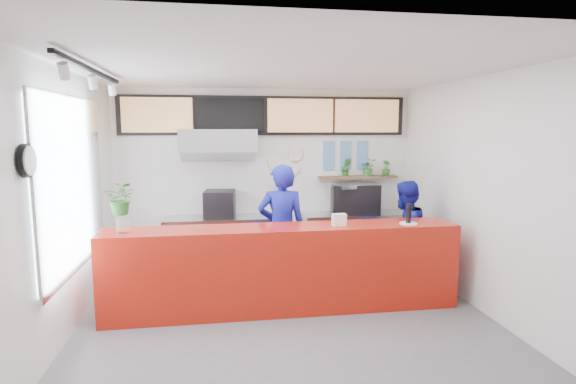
# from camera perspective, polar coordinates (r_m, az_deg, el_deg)

# --- Properties ---
(floor) EXTENTS (5.00, 5.00, 0.00)m
(floor) POSITION_cam_1_polar(r_m,az_deg,el_deg) (5.67, 0.09, -16.21)
(floor) COLOR slate
(floor) RESTS_ON ground
(ceiling) EXTENTS (5.00, 5.00, 0.00)m
(ceiling) POSITION_cam_1_polar(r_m,az_deg,el_deg) (5.22, 0.10, 15.42)
(ceiling) COLOR silver
(wall_back) EXTENTS (5.00, 0.00, 5.00)m
(wall_back) POSITION_cam_1_polar(r_m,az_deg,el_deg) (7.70, -2.80, 1.81)
(wall_back) COLOR white
(wall_back) RESTS_ON ground
(wall_left) EXTENTS (0.00, 5.00, 5.00)m
(wall_left) POSITION_cam_1_polar(r_m,az_deg,el_deg) (5.45, -26.87, -1.58)
(wall_left) COLOR white
(wall_left) RESTS_ON ground
(wall_right) EXTENTS (0.00, 5.00, 5.00)m
(wall_right) POSITION_cam_1_polar(r_m,az_deg,el_deg) (6.14, 23.81, -0.42)
(wall_right) COLOR white
(wall_right) RESTS_ON ground
(service_counter) EXTENTS (4.50, 0.60, 1.10)m
(service_counter) POSITION_cam_1_polar(r_m,az_deg,el_deg) (5.84, -0.52, -9.69)
(service_counter) COLOR #AB190C
(service_counter) RESTS_ON ground
(cream_band) EXTENTS (5.00, 0.02, 0.80)m
(cream_band) POSITION_cam_1_polar(r_m,az_deg,el_deg) (7.65, -2.85, 10.02)
(cream_band) COLOR beige
(cream_band) RESTS_ON wall_back
(prep_bench) EXTENTS (1.80, 0.60, 0.90)m
(prep_bench) POSITION_cam_1_polar(r_m,az_deg,el_deg) (7.55, -8.59, -6.50)
(prep_bench) COLOR #B2B5BA
(prep_bench) RESTS_ON ground
(panini_oven) EXTENTS (0.53, 0.53, 0.44)m
(panini_oven) POSITION_cam_1_polar(r_m,az_deg,el_deg) (7.41, -8.66, -1.49)
(panini_oven) COLOR black
(panini_oven) RESTS_ON prep_bench
(extraction_hood) EXTENTS (1.20, 0.70, 0.35)m
(extraction_hood) POSITION_cam_1_polar(r_m,az_deg,el_deg) (7.26, -8.86, 6.50)
(extraction_hood) COLOR #B2B5BA
(extraction_hood) RESTS_ON ceiling
(hood_lip) EXTENTS (1.20, 0.69, 0.31)m
(hood_lip) POSITION_cam_1_polar(r_m,az_deg,el_deg) (7.27, -8.83, 4.92)
(hood_lip) COLOR #B2B5BA
(hood_lip) RESTS_ON ceiling
(right_bench) EXTENTS (1.80, 0.60, 0.90)m
(right_bench) POSITION_cam_1_polar(r_m,az_deg,el_deg) (7.89, 8.44, -5.86)
(right_bench) COLOR #B2B5BA
(right_bench) RESTS_ON ground
(espresso_machine) EXTENTS (0.87, 0.69, 0.51)m
(espresso_machine) POSITION_cam_1_polar(r_m,az_deg,el_deg) (7.75, 8.49, -0.81)
(espresso_machine) COLOR black
(espresso_machine) RESTS_ON right_bench
(espresso_tray) EXTENTS (0.84, 0.67, 0.07)m
(espresso_tray) POSITION_cam_1_polar(r_m,az_deg,el_deg) (7.72, 8.52, 0.89)
(espresso_tray) COLOR #BBBDC3
(espresso_tray) RESTS_ON espresso_machine
(herb_shelf) EXTENTS (1.40, 0.18, 0.04)m
(herb_shelf) POSITION_cam_1_polar(r_m,az_deg,el_deg) (7.93, 8.86, 1.90)
(herb_shelf) COLOR brown
(herb_shelf) RESTS_ON wall_back
(menu_board_far_left) EXTENTS (1.10, 0.10, 0.55)m
(menu_board_far_left) POSITION_cam_1_polar(r_m,az_deg,el_deg) (7.56, -16.25, 9.37)
(menu_board_far_left) COLOR tan
(menu_board_far_left) RESTS_ON wall_back
(menu_board_mid_left) EXTENTS (1.10, 0.10, 0.55)m
(menu_board_mid_left) POSITION_cam_1_polar(r_m,az_deg,el_deg) (7.50, -7.30, 9.63)
(menu_board_mid_left) COLOR black
(menu_board_mid_left) RESTS_ON wall_back
(menu_board_mid_right) EXTENTS (1.10, 0.10, 0.55)m
(menu_board_mid_right) POSITION_cam_1_polar(r_m,az_deg,el_deg) (7.62, 1.57, 9.66)
(menu_board_mid_right) COLOR tan
(menu_board_mid_right) RESTS_ON wall_back
(menu_board_far_right) EXTENTS (1.10, 0.10, 0.55)m
(menu_board_far_right) POSITION_cam_1_polar(r_m,az_deg,el_deg) (7.91, 9.98, 9.48)
(menu_board_far_right) COLOR tan
(menu_board_far_right) RESTS_ON wall_back
(soffit) EXTENTS (4.80, 0.04, 0.65)m
(soffit) POSITION_cam_1_polar(r_m,az_deg,el_deg) (7.62, -2.82, 9.65)
(soffit) COLOR black
(soffit) RESTS_ON wall_back
(window_pane) EXTENTS (0.04, 2.20, 1.90)m
(window_pane) POSITION_cam_1_polar(r_m,az_deg,el_deg) (5.70, -25.79, 0.90)
(window_pane) COLOR silver
(window_pane) RESTS_ON wall_left
(window_frame) EXTENTS (0.03, 2.30, 2.00)m
(window_frame) POSITION_cam_1_polar(r_m,az_deg,el_deg) (5.69, -25.60, 0.90)
(window_frame) COLOR #B2B5BA
(window_frame) RESTS_ON wall_left
(wall_clock_rim) EXTENTS (0.05, 0.30, 0.30)m
(wall_clock_rim) POSITION_cam_1_polar(r_m,az_deg,el_deg) (4.53, -30.30, 3.44)
(wall_clock_rim) COLOR black
(wall_clock_rim) RESTS_ON wall_left
(wall_clock_face) EXTENTS (0.02, 0.26, 0.26)m
(wall_clock_face) POSITION_cam_1_polar(r_m,az_deg,el_deg) (4.52, -29.95, 3.46)
(wall_clock_face) COLOR white
(wall_clock_face) RESTS_ON wall_left
(track_rail) EXTENTS (0.05, 2.40, 0.04)m
(track_rail) POSITION_cam_1_polar(r_m,az_deg,el_deg) (5.31, -23.64, 13.99)
(track_rail) COLOR black
(track_rail) RESTS_ON ceiling
(dec_plate_a) EXTENTS (0.24, 0.03, 0.24)m
(dec_plate_a) POSITION_cam_1_polar(r_m,az_deg,el_deg) (7.66, -1.67, 3.67)
(dec_plate_a) COLOR silver
(dec_plate_a) RESTS_ON wall_back
(dec_plate_b) EXTENTS (0.24, 0.03, 0.24)m
(dec_plate_b) POSITION_cam_1_polar(r_m,az_deg,el_deg) (7.71, 0.55, 2.95)
(dec_plate_b) COLOR silver
(dec_plate_b) RESTS_ON wall_back
(dec_plate_c) EXTENTS (0.24, 0.03, 0.24)m
(dec_plate_c) POSITION_cam_1_polar(r_m,az_deg,el_deg) (7.69, -1.66, 1.44)
(dec_plate_c) COLOR silver
(dec_plate_c) RESTS_ON wall_back
(dec_plate_d) EXTENTS (0.24, 0.03, 0.24)m
(dec_plate_d) POSITION_cam_1_polar(r_m,az_deg,el_deg) (7.71, 0.92, 4.81)
(dec_plate_d) COLOR silver
(dec_plate_d) RESTS_ON wall_back
(photo_frame_a) EXTENTS (0.20, 0.02, 0.25)m
(photo_frame_a) POSITION_cam_1_polar(r_m,az_deg,el_deg) (7.83, 5.26, 5.56)
(photo_frame_a) COLOR #598CBF
(photo_frame_a) RESTS_ON wall_back
(photo_frame_b) EXTENTS (0.20, 0.02, 0.25)m
(photo_frame_b) POSITION_cam_1_polar(r_m,az_deg,el_deg) (7.91, 7.38, 5.55)
(photo_frame_b) COLOR #598CBF
(photo_frame_b) RESTS_ON wall_back
(photo_frame_c) EXTENTS (0.20, 0.02, 0.25)m
(photo_frame_c) POSITION_cam_1_polar(r_m,az_deg,el_deg) (8.00, 9.45, 5.53)
(photo_frame_c) COLOR #598CBF
(photo_frame_c) RESTS_ON wall_back
(photo_frame_d) EXTENTS (0.20, 0.02, 0.25)m
(photo_frame_d) POSITION_cam_1_polar(r_m,az_deg,el_deg) (7.85, 5.23, 3.74)
(photo_frame_d) COLOR #598CBF
(photo_frame_d) RESTS_ON wall_back
(photo_frame_e) EXTENTS (0.20, 0.02, 0.25)m
(photo_frame_e) POSITION_cam_1_polar(r_m,az_deg,el_deg) (7.93, 7.34, 3.75)
(photo_frame_e) COLOR #598CBF
(photo_frame_e) RESTS_ON wall_back
(photo_frame_f) EXTENTS (0.20, 0.02, 0.25)m
(photo_frame_f) POSITION_cam_1_polar(r_m,az_deg,el_deg) (8.01, 9.41, 3.75)
(photo_frame_f) COLOR #598CBF
(photo_frame_f) RESTS_ON wall_back
(staff_center) EXTENTS (0.71, 0.50, 1.85)m
(staff_center) POSITION_cam_1_polar(r_m,az_deg,el_deg) (6.34, -0.80, -4.77)
(staff_center) COLOR #151A93
(staff_center) RESTS_ON ground
(staff_right) EXTENTS (0.97, 0.93, 1.58)m
(staff_right) POSITION_cam_1_polar(r_m,az_deg,el_deg) (6.86, 14.53, -5.20)
(staff_right) COLOR #151A93
(staff_right) RESTS_ON ground
(herb_b) EXTENTS (0.20, 0.18, 0.31)m
(herb_b) POSITION_cam_1_polar(r_m,az_deg,el_deg) (7.85, 7.42, 3.16)
(herb_b) COLOR #2D6A25
(herb_b) RESTS_ON herb_shelf
(herb_c) EXTENTS (0.31, 0.29, 0.29)m
(herb_c) POSITION_cam_1_polar(r_m,az_deg,el_deg) (7.97, 10.18, 3.11)
(herb_c) COLOR #2D6A25
(herb_c) RESTS_ON herb_shelf
(herb_d) EXTENTS (0.18, 0.17, 0.26)m
(herb_d) POSITION_cam_1_polar(r_m,az_deg,el_deg) (8.09, 12.34, 3.01)
(herb_d) COLOR #2D6A25
(herb_d) RESTS_ON herb_shelf
(glass_vase) EXTENTS (0.20, 0.20, 0.19)m
(glass_vase) POSITION_cam_1_polar(r_m,az_deg,el_deg) (5.69, -20.24, -3.98)
(glass_vase) COLOR white
(glass_vase) RESTS_ON service_counter
(basil_vase) EXTENTS (0.39, 0.35, 0.39)m
(basil_vase) POSITION_cam_1_polar(r_m,az_deg,el_deg) (5.63, -20.40, -0.76)
(basil_vase) COLOR #2D6A25
(basil_vase) RESTS_ON glass_vase
(napkin_holder) EXTENTS (0.18, 0.12, 0.15)m
(napkin_holder) POSITION_cam_1_polar(r_m,az_deg,el_deg) (5.80, 6.52, -3.51)
(napkin_holder) COLOR white
(napkin_holder) RESTS_ON service_counter
(white_plate) EXTENTS (0.28, 0.28, 0.02)m
(white_plate) POSITION_cam_1_polar(r_m,az_deg,el_deg) (6.06, 15.05, -3.87)
(white_plate) COLOR white
(white_plate) RESTS_ON service_counter
(pepper_mill) EXTENTS (0.08, 0.08, 0.26)m
(pepper_mill) POSITION_cam_1_polar(r_m,az_deg,el_deg) (6.04, 15.09, -2.61)
(pepper_mill) COLOR black
(pepper_mill) RESTS_ON white_plate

